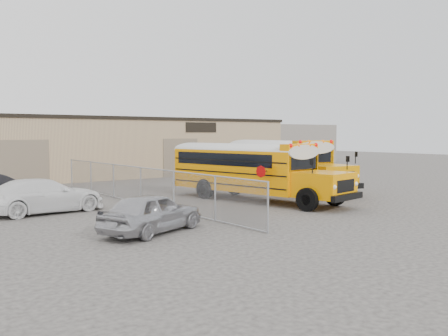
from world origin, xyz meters
TOP-DOWN VIEW (x-y plane):
  - ground at (0.00, 0.00)m, footprint 120.00×120.00m
  - warehouse at (-0.00, 19.99)m, footprint 30.20×10.20m
  - chainlink_fence at (-6.00, 3.00)m, footprint 0.07×18.07m
  - distant_building_right at (24.00, 24.00)m, footprint 10.00×8.00m
  - school_bus_left at (-1.88, 6.93)m, footprint 4.12×10.40m
  - school_bus_right at (5.22, 9.92)m, footprint 4.28×10.72m
  - tarp_bundle at (2.26, 0.57)m, footprint 1.03×1.00m
  - car_silver at (-9.02, -3.42)m, footprint 4.44×3.01m
  - car_white at (-10.55, 3.19)m, footprint 5.26×2.42m

SIDE VIEW (x-z plane):
  - ground at x=0.00m, z-range 0.00..0.00m
  - tarp_bundle at x=2.26m, z-range 0.02..1.39m
  - car_silver at x=-9.02m, z-range 0.00..1.40m
  - car_white at x=-10.55m, z-range 0.00..1.49m
  - chainlink_fence at x=-6.00m, z-range 0.00..1.80m
  - school_bus_left at x=-1.88m, z-range 0.23..3.20m
  - school_bus_right at x=5.22m, z-range 0.24..3.30m
  - distant_building_right at x=24.00m, z-range 0.00..4.40m
  - warehouse at x=0.00m, z-range 0.04..4.71m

